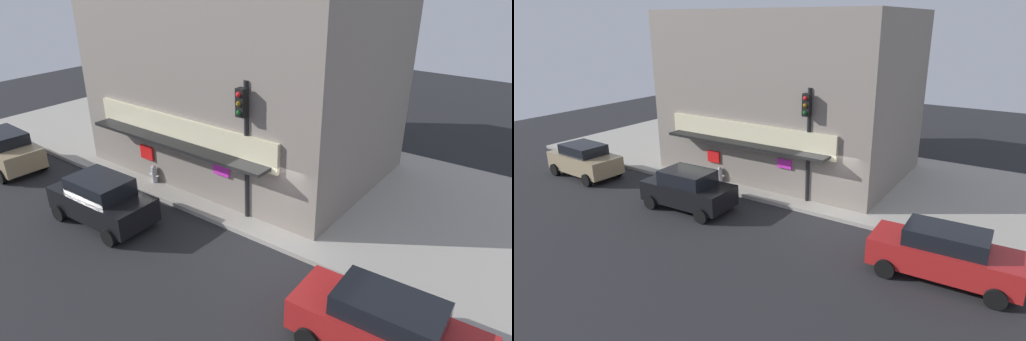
# 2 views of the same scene
# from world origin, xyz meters

# --- Properties ---
(ground_plane) EXTENTS (58.59, 58.59, 0.00)m
(ground_plane) POSITION_xyz_m (0.00, 0.00, 0.00)
(ground_plane) COLOR #232326
(sidewalk) EXTENTS (39.06, 10.32, 0.17)m
(sidewalk) POSITION_xyz_m (0.00, 5.16, 0.08)
(sidewalk) COLOR #A39E93
(sidewalk) RESTS_ON ground_plane
(corner_building) EXTENTS (11.91, 8.71, 8.15)m
(corner_building) POSITION_xyz_m (-4.22, 4.89, 4.24)
(corner_building) COLOR gray
(corner_building) RESTS_ON sidewalk
(traffic_light) EXTENTS (0.32, 0.58, 5.02)m
(traffic_light) POSITION_xyz_m (-1.06, 0.86, 3.39)
(traffic_light) COLOR black
(traffic_light) RESTS_ON sidewalk
(fire_hydrant) EXTENTS (0.49, 0.25, 0.76)m
(fire_hydrant) POSITION_xyz_m (-5.90, 0.83, 0.53)
(fire_hydrant) COLOR #B2B2B7
(fire_hydrant) RESTS_ON sidewalk
(trash_can) EXTENTS (0.53, 0.53, 0.87)m
(trash_can) POSITION_xyz_m (-7.63, 2.38, 0.61)
(trash_can) COLOR #2D2D2D
(trash_can) RESTS_ON sidewalk
(pedestrian) EXTENTS (0.57, 0.55, 1.68)m
(pedestrian) POSITION_xyz_m (-2.27, 2.49, 1.09)
(pedestrian) COLOR brown
(pedestrian) RESTS_ON sidewalk
(parked_car_red) EXTENTS (4.62, 2.04, 1.74)m
(parked_car_red) POSITION_xyz_m (5.41, -2.07, 0.89)
(parked_car_red) COLOR #AD1E1E
(parked_car_red) RESTS_ON ground_plane
(parked_car_black) EXTENTS (4.07, 2.12, 1.75)m
(parked_car_black) POSITION_xyz_m (-5.18, -2.22, 0.89)
(parked_car_black) COLOR black
(parked_car_black) RESTS_ON ground_plane
(parked_car_tan) EXTENTS (4.16, 2.19, 1.73)m
(parked_car_tan) POSITION_xyz_m (-12.69, -1.96, 0.89)
(parked_car_tan) COLOR #9E8966
(parked_car_tan) RESTS_ON ground_plane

